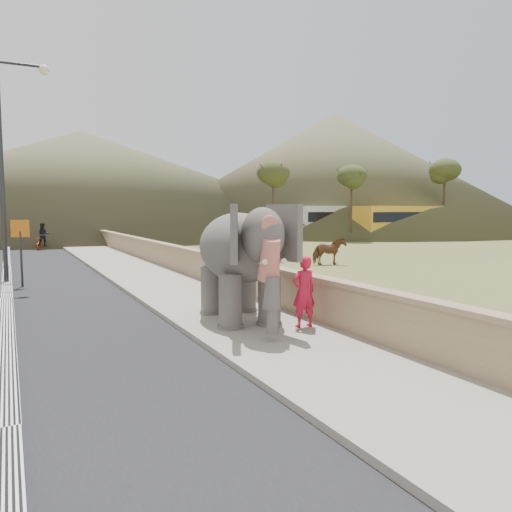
{
  "coord_description": "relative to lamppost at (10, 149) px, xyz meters",
  "views": [
    {
      "loc": [
        -4.87,
        -5.96,
        2.76
      ],
      "look_at": [
        0.2,
        4.24,
        1.7
      ],
      "focal_mm": 35.0,
      "sensor_mm": 36.0,
      "label": 1
    }
  ],
  "objects": [
    {
      "name": "elephant_and_man",
      "position": [
        4.71,
        -8.95,
        -3.39
      ],
      "size": [
        2.37,
        3.89,
        2.68
      ],
      "color": "#66605C",
      "rests_on": "ground"
    },
    {
      "name": "distant_car",
      "position": [
        24.56,
        19.37,
        -4.15
      ],
      "size": [
        4.33,
        1.98,
        1.44
      ],
      "primitive_type": "imported",
      "rotation": [
        0.0,
        0.0,
        1.64
      ],
      "color": "silver",
      "rests_on": "ground"
    },
    {
      "name": "hill_far",
      "position": [
        9.69,
        56.31,
        2.13
      ],
      "size": [
        80.0,
        80.0,
        14.0
      ],
      "primitive_type": "cone",
      "color": "brown",
      "rests_on": "ground"
    },
    {
      "name": "median",
      "position": [
        -0.31,
        -3.69,
        -4.76
      ],
      "size": [
        0.35,
        120.0,
        0.22
      ],
      "primitive_type": "cube",
      "color": "black",
      "rests_on": "ground"
    },
    {
      "name": "bus_orange",
      "position": [
        33.58,
        16.74,
        -3.32
      ],
      "size": [
        11.21,
        3.69,
        3.1
      ],
      "primitive_type": "cube",
      "rotation": [
        0.0,
        0.0,
        1.68
      ],
      "color": "gold",
      "rests_on": "ground"
    },
    {
      "name": "ground",
      "position": [
        4.69,
        -13.69,
        -4.87
      ],
      "size": [
        160.0,
        160.0,
        0.0
      ],
      "primitive_type": "plane",
      "color": "olive",
      "rests_on": "ground"
    },
    {
      "name": "bus_white",
      "position": [
        29.46,
        20.43,
        -3.32
      ],
      "size": [
        11.12,
        3.12,
        3.1
      ],
      "primitive_type": "cube",
      "rotation": [
        0.0,
        0.0,
        1.63
      ],
      "color": "white",
      "rests_on": "ground"
    },
    {
      "name": "lamppost",
      "position": [
        0.0,
        0.0,
        0.0
      ],
      "size": [
        1.76,
        0.36,
        8.0
      ],
      "color": "#2F2F35",
      "rests_on": "ground"
    },
    {
      "name": "trees",
      "position": [
        8.87,
        11.41,
        -0.94
      ],
      "size": [
        47.68,
        36.1,
        9.48
      ],
      "color": "#473828",
      "rests_on": "ground"
    },
    {
      "name": "parapet",
      "position": [
        6.34,
        -3.69,
        -4.32
      ],
      "size": [
        0.3,
        120.0,
        1.1
      ],
      "primitive_type": "cube",
      "color": "tan",
      "rests_on": "ground"
    },
    {
      "name": "motorcyclist",
      "position": [
        1.79,
        17.24,
        -4.12
      ],
      "size": [
        1.13,
        1.69,
        1.9
      ],
      "color": "#9A2F0E",
      "rests_on": "ground"
    },
    {
      "name": "walkway",
      "position": [
        4.69,
        -3.69,
        -4.8
      ],
      "size": [
        3.0,
        120.0,
        0.15
      ],
      "primitive_type": "cube",
      "color": "#9E9687",
      "rests_on": "ground"
    },
    {
      "name": "cow",
      "position": [
        14.11,
        0.91,
        -4.18
      ],
      "size": [
        1.7,
        0.9,
        1.38
      ],
      "primitive_type": "imported",
      "rotation": [
        0.0,
        0.0,
        1.48
      ],
      "color": "brown",
      "rests_on": "ground"
    },
    {
      "name": "road",
      "position": [
        -0.31,
        -3.69,
        -4.86
      ],
      "size": [
        7.0,
        120.0,
        0.03
      ],
      "primitive_type": "cube",
      "color": "black",
      "rests_on": "ground"
    },
    {
      "name": "hill_right",
      "position": [
        40.69,
        38.31,
        3.13
      ],
      "size": [
        56.0,
        56.0,
        16.0
      ],
      "primitive_type": "cone",
      "color": "brown",
      "rests_on": "ground"
    },
    {
      "name": "signboard",
      "position": [
        0.19,
        -0.25,
        -3.23
      ],
      "size": [
        0.6,
        0.08,
        2.4
      ],
      "color": "#2D2D33",
      "rests_on": "ground"
    }
  ]
}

